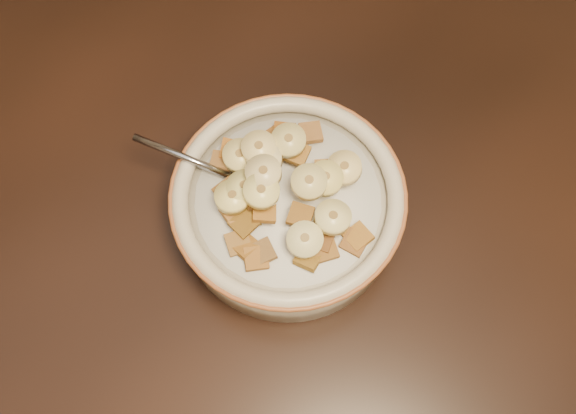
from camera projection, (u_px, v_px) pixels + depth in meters
floor at (211, 402)px, 1.32m from camera, size 4.00×4.50×0.10m
table at (121, 297)px, 0.60m from camera, size 1.44×0.96×0.04m
chair at (53, 50)px, 1.09m from camera, size 0.46×0.46×0.85m
cereal_bowl at (288, 210)px, 0.59m from camera, size 0.20×0.20×0.05m
milk at (288, 199)px, 0.57m from camera, size 0.17×0.17×0.00m
spoon at (254, 185)px, 0.57m from camera, size 0.06×0.06×0.01m
cereal_square_0 at (262, 252)px, 0.54m from camera, size 0.02×0.02×0.01m
cereal_square_1 at (325, 249)px, 0.54m from camera, size 0.03×0.03×0.01m
cereal_square_2 at (227, 192)px, 0.56m from camera, size 0.02×0.02×0.01m
cereal_square_3 at (290, 149)px, 0.58m from camera, size 0.02×0.02×0.01m
cereal_square_4 at (222, 161)px, 0.58m from camera, size 0.03×0.03×0.01m
cereal_square_5 at (249, 215)px, 0.55m from camera, size 0.03×0.03×0.01m
cereal_square_6 at (244, 224)px, 0.55m from camera, size 0.02×0.02×0.01m
cereal_square_7 at (238, 243)px, 0.55m from camera, size 0.03×0.03×0.01m
cereal_square_8 at (321, 240)px, 0.55m from camera, size 0.03×0.03×0.01m
cereal_square_9 at (266, 156)px, 0.57m from camera, size 0.03×0.03×0.01m
cereal_square_10 at (284, 133)px, 0.59m from camera, size 0.03×0.03×0.01m
cereal_square_11 at (264, 211)px, 0.55m from camera, size 0.03×0.03×0.01m
cereal_square_12 at (358, 237)px, 0.55m from camera, size 0.02×0.02×0.01m
cereal_square_13 at (326, 170)px, 0.57m from camera, size 0.03×0.03×0.01m
cereal_square_14 at (256, 258)px, 0.54m from camera, size 0.03×0.03×0.01m
cereal_square_15 at (259, 199)px, 0.55m from camera, size 0.03×0.03×0.01m
cereal_square_16 at (354, 242)px, 0.55m from camera, size 0.03×0.03×0.01m
cereal_square_17 at (232, 150)px, 0.58m from camera, size 0.03×0.03×0.01m
cereal_square_18 at (234, 212)px, 0.55m from camera, size 0.02×0.02×0.01m
cereal_square_19 at (297, 153)px, 0.57m from camera, size 0.03×0.03×0.01m
cereal_square_20 at (256, 150)px, 0.58m from camera, size 0.03×0.03×0.01m
cereal_square_21 at (285, 146)px, 0.58m from camera, size 0.02×0.02×0.01m
cereal_square_22 at (245, 246)px, 0.55m from camera, size 0.02×0.02×0.01m
cereal_square_23 at (308, 258)px, 0.54m from camera, size 0.03×0.03×0.01m
cereal_square_24 at (300, 215)px, 0.54m from camera, size 0.03×0.03×0.01m
cereal_square_25 at (311, 133)px, 0.59m from camera, size 0.03×0.03×0.01m
cereal_square_26 at (278, 135)px, 0.59m from camera, size 0.02×0.02×0.01m
banana_slice_0 at (240, 156)px, 0.57m from camera, size 0.03×0.03×0.01m
banana_slice_1 at (333, 217)px, 0.54m from camera, size 0.03×0.03×0.01m
banana_slice_2 at (261, 191)px, 0.53m from camera, size 0.04×0.04×0.01m
banana_slice_3 at (305, 240)px, 0.53m from camera, size 0.04×0.04×0.02m
banana_slice_4 at (309, 182)px, 0.54m from camera, size 0.04×0.04×0.01m
banana_slice_5 at (259, 148)px, 0.56m from camera, size 0.04×0.04×0.01m
banana_slice_6 at (264, 160)px, 0.56m from camera, size 0.04×0.04×0.01m
banana_slice_7 at (344, 168)px, 0.56m from camera, size 0.04×0.04×0.02m
banana_slice_8 at (289, 141)px, 0.56m from camera, size 0.04×0.04×0.01m
banana_slice_9 at (325, 178)px, 0.55m from camera, size 0.04×0.04×0.01m
banana_slice_10 at (233, 197)px, 0.54m from camera, size 0.04×0.04×0.01m
banana_slice_11 at (263, 172)px, 0.54m from camera, size 0.04×0.04×0.01m
banana_slice_12 at (244, 187)px, 0.55m from camera, size 0.04×0.04×0.02m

